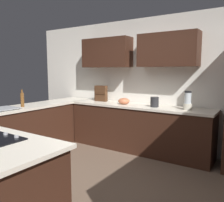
# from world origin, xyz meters

# --- Properties ---
(ground_plane) EXTENTS (14.00, 14.00, 0.00)m
(ground_plane) POSITION_xyz_m (0.00, 0.00, 0.00)
(ground_plane) COLOR brown
(wall_back) EXTENTS (6.00, 0.44, 2.60)m
(wall_back) POSITION_xyz_m (0.06, -2.05, 1.44)
(wall_back) COLOR white
(wall_back) RESTS_ON ground
(lower_cabinets_back) EXTENTS (2.80, 0.60, 0.86)m
(lower_cabinets_back) POSITION_xyz_m (0.10, -1.72, 0.43)
(lower_cabinets_back) COLOR #381E14
(lower_cabinets_back) RESTS_ON ground
(countertop_back) EXTENTS (2.84, 0.64, 0.04)m
(countertop_back) POSITION_xyz_m (0.10, -1.72, 0.88)
(countertop_back) COLOR silver
(countertop_back) RESTS_ON lower_cabinets_back
(lower_cabinets_side) EXTENTS (0.60, 2.90, 0.86)m
(lower_cabinets_side) POSITION_xyz_m (1.82, -0.55, 0.43)
(lower_cabinets_side) COLOR #381E14
(lower_cabinets_side) RESTS_ON ground
(countertop_side) EXTENTS (0.64, 2.94, 0.04)m
(countertop_side) POSITION_xyz_m (1.82, -0.55, 0.88)
(countertop_side) COLOR silver
(countertop_side) RESTS_ON lower_cabinets_side
(blender) EXTENTS (0.15, 0.15, 0.32)m
(blender) POSITION_xyz_m (-0.85, -1.68, 1.04)
(blender) COLOR beige
(blender) RESTS_ON countertop_back
(mixing_bowl) EXTENTS (0.23, 0.23, 0.13)m
(mixing_bowl) POSITION_xyz_m (0.40, -1.68, 0.96)
(mixing_bowl) COLOR #CC724C
(mixing_bowl) RESTS_ON countertop_back
(spice_rack) EXTENTS (0.28, 0.11, 0.34)m
(spice_rack) POSITION_xyz_m (1.05, -1.80, 1.07)
(spice_rack) COLOR #472B19
(spice_rack) RESTS_ON countertop_back
(kettle) EXTENTS (0.15, 0.15, 0.18)m
(kettle) POSITION_xyz_m (-0.25, -1.68, 0.99)
(kettle) COLOR #262628
(kettle) RESTS_ON countertop_back
(dish_soap_bottle) EXTENTS (0.06, 0.06, 0.34)m
(dish_soap_bottle) POSITION_xyz_m (1.77, -0.34, 1.04)
(dish_soap_bottle) COLOR brown
(dish_soap_bottle) RESTS_ON countertop_side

